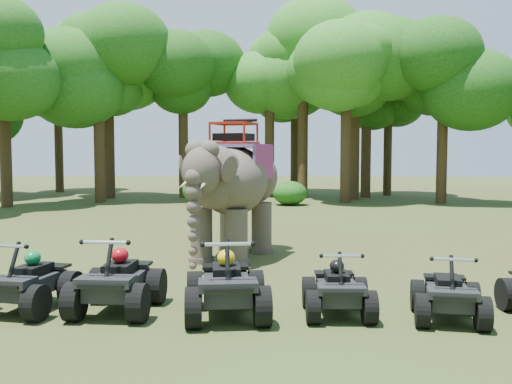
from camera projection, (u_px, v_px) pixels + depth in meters
ground at (254, 290)px, 11.54m from camera, size 110.00×110.00×0.00m
elephant at (233, 189)px, 14.96m from camera, size 3.18×4.73×3.65m
atv_0 at (28, 274)px, 9.99m from camera, size 1.53×1.91×1.28m
atv_1 at (117, 273)px, 9.90m from camera, size 1.41×1.89×1.36m
atv_2 at (227, 276)px, 9.60m from camera, size 1.58×2.02×1.38m
atv_3 at (338, 282)px, 9.70m from camera, size 1.15×1.57×1.15m
atv_4 at (449, 286)px, 9.41m from camera, size 1.36×1.71×1.14m
tree_0 at (270, 120)px, 35.09m from camera, size 6.69×6.69×9.56m
tree_1 at (355, 115)px, 33.21m from camera, size 6.95×6.95×9.92m
tree_2 at (443, 121)px, 30.74m from camera, size 6.22×6.22×8.89m
tree_23 at (5, 116)px, 28.57m from camera, size 6.46×6.46×9.23m
tree_24 at (99, 114)px, 31.27m from camera, size 6.83×6.83×9.76m
tree_25 at (183, 121)px, 34.64m from camera, size 6.57×6.57×9.38m
tree_27 at (109, 114)px, 34.15m from camera, size 7.09×7.09×10.12m
tree_28 at (303, 110)px, 34.08m from camera, size 7.40×7.40×10.57m
tree_29 at (366, 113)px, 34.97m from camera, size 7.26×7.26×10.37m
tree_30 at (388, 135)px, 36.62m from camera, size 5.45×5.45×7.78m
tree_32 at (295, 133)px, 39.23m from camera, size 5.71×5.71×8.15m
tree_34 at (58, 127)px, 39.56m from camera, size 6.32×6.32×9.03m
tree_35 at (346, 118)px, 31.10m from camera, size 6.51×6.51×9.30m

